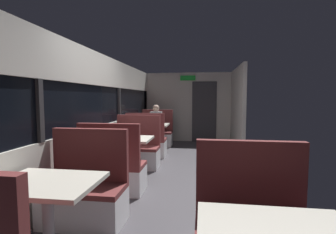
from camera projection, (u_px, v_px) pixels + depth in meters
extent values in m
cube|color=#423F44|center=(173.00, 185.00, 4.17)|extent=(3.30, 9.20, 0.02)
cube|color=beige|center=(92.00, 154.00, 4.33)|extent=(0.08, 8.40, 0.95)
cube|color=beige|center=(90.00, 67.00, 4.20)|extent=(0.08, 8.40, 0.60)
cube|color=black|center=(91.00, 106.00, 4.26)|extent=(0.03, 8.40, 0.75)
cube|color=#2D2D30|center=(40.00, 111.00, 2.87)|extent=(0.06, 0.08, 0.75)
cube|color=#2D2D30|center=(119.00, 104.00, 5.64)|extent=(0.06, 0.08, 0.75)
cube|color=#2D2D30|center=(146.00, 102.00, 8.40)|extent=(0.06, 0.08, 0.75)
cube|color=beige|center=(188.00, 107.00, 8.22)|extent=(2.90, 0.08, 2.30)
cube|color=#333338|center=(204.00, 112.00, 8.11)|extent=(0.80, 0.04, 2.00)
cube|color=green|center=(188.00, 78.00, 8.08)|extent=(0.50, 0.03, 0.16)
cube|color=beige|center=(237.00, 109.00, 6.84)|extent=(0.08, 2.40, 2.30)
cylinder|color=#9E9EA3|center=(48.00, 223.00, 2.20)|extent=(0.10, 0.10, 0.70)
cube|color=beige|center=(47.00, 183.00, 2.17)|extent=(0.90, 0.70, 0.04)
cube|color=silver|center=(84.00, 207.00, 2.86)|extent=(0.95, 0.50, 0.39)
cube|color=brown|center=(83.00, 189.00, 2.84)|extent=(0.95, 0.50, 0.06)
cube|color=brown|center=(91.00, 155.00, 3.02)|extent=(0.95, 0.08, 0.65)
cylinder|color=#9E9EA3|center=(127.00, 159.00, 4.50)|extent=(0.10, 0.10, 0.70)
cube|color=beige|center=(127.00, 139.00, 4.47)|extent=(0.90, 0.70, 0.04)
cube|color=silver|center=(114.00, 179.00, 3.86)|extent=(0.95, 0.50, 0.39)
cube|color=brown|center=(114.00, 165.00, 3.84)|extent=(0.95, 0.50, 0.06)
cube|color=brown|center=(109.00, 145.00, 3.61)|extent=(0.95, 0.08, 0.65)
cube|color=silver|center=(136.00, 158.00, 5.16)|extent=(0.95, 0.50, 0.39)
cube|color=brown|center=(136.00, 148.00, 5.15)|extent=(0.95, 0.50, 0.06)
cube|color=brown|center=(139.00, 130.00, 5.33)|extent=(0.95, 0.08, 0.65)
cylinder|color=#9E9EA3|center=(152.00, 138.00, 6.80)|extent=(0.10, 0.10, 0.70)
cube|color=beige|center=(152.00, 125.00, 6.77)|extent=(0.90, 0.70, 0.04)
cube|color=silver|center=(147.00, 148.00, 6.16)|extent=(0.95, 0.50, 0.39)
cube|color=brown|center=(147.00, 140.00, 6.15)|extent=(0.95, 0.50, 0.06)
cube|color=brown|center=(145.00, 127.00, 5.91)|extent=(0.95, 0.08, 0.65)
cube|color=silver|center=(157.00, 139.00, 7.47)|extent=(0.95, 0.50, 0.39)
cube|color=brown|center=(156.00, 132.00, 7.45)|extent=(0.95, 0.50, 0.06)
cube|color=brown|center=(158.00, 120.00, 7.63)|extent=(0.95, 0.08, 0.65)
cube|color=brown|center=(253.00, 227.00, 2.01)|extent=(0.95, 0.50, 0.06)
cube|color=brown|center=(249.00, 176.00, 2.19)|extent=(0.95, 0.08, 0.65)
cube|color=#26262D|center=(157.00, 138.00, 7.46)|extent=(0.30, 0.36, 0.45)
cube|color=#99999E|center=(156.00, 122.00, 7.37)|extent=(0.34, 0.22, 0.60)
sphere|color=beige|center=(156.00, 108.00, 7.32)|extent=(0.20, 0.20, 0.20)
cylinder|color=#99999E|center=(148.00, 121.00, 7.22)|extent=(0.07, 0.28, 0.07)
cylinder|color=#99999E|center=(162.00, 122.00, 7.17)|extent=(0.07, 0.28, 0.07)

